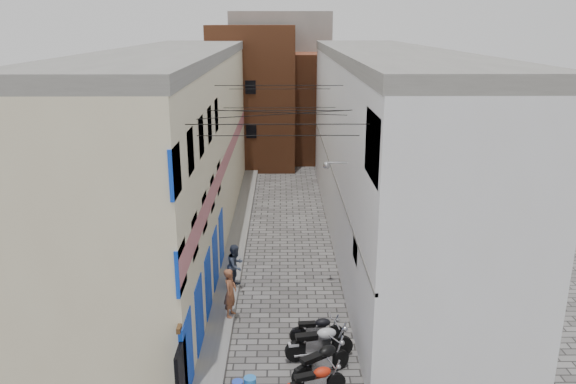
{
  "coord_description": "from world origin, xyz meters",
  "views": [
    {
      "loc": [
        0.12,
        -13.02,
        10.12
      ],
      "look_at": [
        0.37,
        10.58,
        3.0
      ],
      "focal_mm": 35.0,
      "sensor_mm": 36.0,
      "label": 1
    }
  ],
  "objects_px": {
    "motorcycle_g": "(317,328)",
    "person_b": "(236,266)",
    "motorcycle_d": "(316,379)",
    "motorcycle_e": "(321,360)",
    "person_a": "(230,293)",
    "motorcycle_f": "(319,340)"
  },
  "relations": [
    {
      "from": "motorcycle_g",
      "to": "person_b",
      "type": "bearing_deg",
      "value": -146.31
    },
    {
      "from": "motorcycle_d",
      "to": "motorcycle_e",
      "type": "distance_m",
      "value": 0.88
    },
    {
      "from": "motorcycle_d",
      "to": "motorcycle_g",
      "type": "height_order",
      "value": "motorcycle_d"
    },
    {
      "from": "motorcycle_e",
      "to": "person_b",
      "type": "xyz_separation_m",
      "value": [
        -2.96,
        5.59,
        0.52
      ]
    },
    {
      "from": "motorcycle_d",
      "to": "person_a",
      "type": "relative_size",
      "value": 1.02
    },
    {
      "from": "motorcycle_e",
      "to": "motorcycle_g",
      "type": "bearing_deg",
      "value": 146.41
    },
    {
      "from": "motorcycle_e",
      "to": "person_b",
      "type": "relative_size",
      "value": 1.19
    },
    {
      "from": "motorcycle_e",
      "to": "motorcycle_d",
      "type": "bearing_deg",
      "value": -47.81
    },
    {
      "from": "person_a",
      "to": "person_b",
      "type": "height_order",
      "value": "person_a"
    },
    {
      "from": "person_a",
      "to": "motorcycle_e",
      "type": "bearing_deg",
      "value": -123.8
    },
    {
      "from": "person_a",
      "to": "motorcycle_d",
      "type": "bearing_deg",
      "value": -132.23
    },
    {
      "from": "motorcycle_d",
      "to": "motorcycle_e",
      "type": "xyz_separation_m",
      "value": [
        0.21,
        0.85,
        0.07
      ]
    },
    {
      "from": "motorcycle_f",
      "to": "person_b",
      "type": "distance_m",
      "value": 5.49
    },
    {
      "from": "motorcycle_d",
      "to": "person_a",
      "type": "bearing_deg",
      "value": -164.48
    },
    {
      "from": "person_b",
      "to": "motorcycle_e",
      "type": "bearing_deg",
      "value": -122.04
    },
    {
      "from": "motorcycle_f",
      "to": "motorcycle_g",
      "type": "bearing_deg",
      "value": 169.79
    },
    {
      "from": "motorcycle_e",
      "to": "motorcycle_g",
      "type": "distance_m",
      "value": 1.93
    },
    {
      "from": "person_b",
      "to": "motorcycle_g",
      "type": "bearing_deg",
      "value": -111.04
    },
    {
      "from": "person_a",
      "to": "person_b",
      "type": "distance_m",
      "value": 2.32
    },
    {
      "from": "motorcycle_g",
      "to": "motorcycle_e",
      "type": "bearing_deg",
      "value": -4.89
    },
    {
      "from": "motorcycle_d",
      "to": "motorcycle_f",
      "type": "height_order",
      "value": "motorcycle_f"
    },
    {
      "from": "motorcycle_d",
      "to": "motorcycle_e",
      "type": "relative_size",
      "value": 0.88
    }
  ]
}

